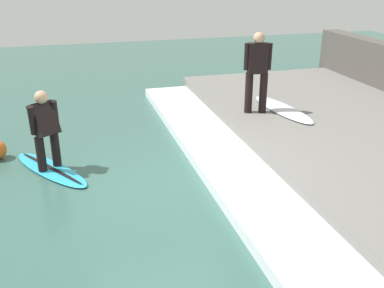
{
  "coord_description": "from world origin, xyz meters",
  "views": [
    {
      "loc": [
        -1.3,
        -6.26,
        3.37
      ],
      "look_at": [
        0.47,
        0.0,
        0.7
      ],
      "focal_mm": 42.0,
      "sensor_mm": 36.0,
      "label": 1
    }
  ],
  "objects_px": {
    "surfer_riding": "(45,126)",
    "surfer_waiting_near": "(257,68)",
    "surfboard_riding": "(51,169)",
    "surfboard_waiting_near": "(283,109)"
  },
  "relations": [
    {
      "from": "surfer_riding",
      "to": "surfer_waiting_near",
      "type": "height_order",
      "value": "surfer_waiting_near"
    },
    {
      "from": "surfer_riding",
      "to": "surfboard_riding",
      "type": "bearing_deg",
      "value": 180.0
    },
    {
      "from": "surfboard_waiting_near",
      "to": "surfboard_riding",
      "type": "bearing_deg",
      "value": -168.8
    },
    {
      "from": "surfboard_riding",
      "to": "surfboard_waiting_near",
      "type": "xyz_separation_m",
      "value": [
        4.84,
        0.96,
        0.37
      ]
    },
    {
      "from": "surfer_riding",
      "to": "surfboard_waiting_near",
      "type": "bearing_deg",
      "value": 11.2
    },
    {
      "from": "surfboard_riding",
      "to": "surfer_riding",
      "type": "bearing_deg",
      "value": 0.0
    },
    {
      "from": "surfboard_riding",
      "to": "surfer_waiting_near",
      "type": "height_order",
      "value": "surfer_waiting_near"
    },
    {
      "from": "surfboard_riding",
      "to": "surfer_waiting_near",
      "type": "distance_m",
      "value": 4.52
    },
    {
      "from": "surfboard_riding",
      "to": "surfboard_waiting_near",
      "type": "distance_m",
      "value": 4.95
    },
    {
      "from": "surfboard_waiting_near",
      "to": "surfer_riding",
      "type": "bearing_deg",
      "value": -168.8
    }
  ]
}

